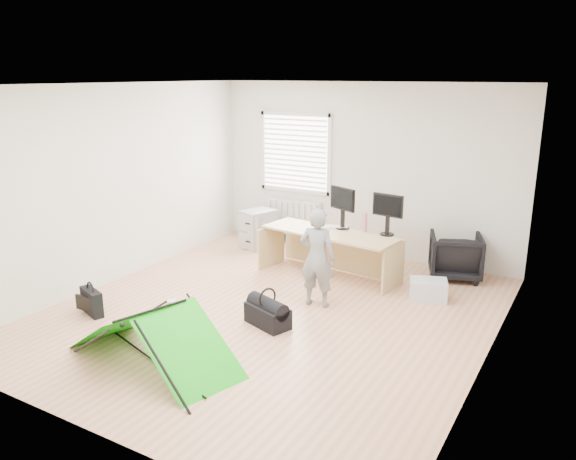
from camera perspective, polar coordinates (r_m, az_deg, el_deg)
The scene contains 18 objects.
ground at distance 6.93m, azimuth -1.68°, elevation -8.37°, with size 5.50×5.50×0.00m, color tan.
back_wall at distance 8.91m, azimuth 7.64°, elevation 6.02°, with size 5.00×0.02×2.70m, color silver.
window at distance 9.36m, azimuth 0.74°, elevation 7.85°, with size 1.20×0.06×1.20m, color silver.
radiator at distance 9.54m, azimuth 0.60°, elevation 1.26°, with size 1.00×0.12×0.60m, color silver.
desk at distance 8.00m, azimuth 4.16°, elevation -2.50°, with size 1.96×0.62×0.67m, color tan.
filing_cabinet at distance 9.38m, azimuth -3.02°, elevation 0.14°, with size 0.41×0.54×0.63m, color #A7AAAD.
monitor_left at distance 8.04m, azimuth 5.58°, elevation 1.67°, with size 0.46×0.10×0.44m, color black.
monitor_right at distance 7.80m, azimuth 10.09°, elevation 1.00°, with size 0.44×0.10×0.42m, color black.
keyboard at distance 8.13m, azimuth 4.46°, elevation 0.33°, with size 0.47×0.16×0.02m, color beige.
thermos at distance 7.95m, azimuth 7.77°, elevation 0.77°, with size 0.07×0.07×0.26m, color #CE7385.
office_chair at distance 8.29m, azimuth 16.64°, elevation -2.55°, with size 0.69×0.71×0.65m, color black.
person at distance 6.93m, azimuth 2.99°, elevation -2.82°, with size 0.46×0.30×1.25m, color gray.
kite at distance 5.85m, azimuth -13.58°, elevation -10.51°, with size 1.83×0.80×0.57m, color #17BE12, non-canonical shape.
storage_crate at distance 7.48m, azimuth 14.04°, elevation -5.90°, with size 0.47×0.33×0.26m, color silver.
tote_bag at distance 9.74m, azimuth -1.27°, elevation 0.00°, with size 0.33×0.14×0.39m, color teal.
laptop_bag at distance 7.23m, azimuth -19.31°, elevation -6.90°, with size 0.41×0.12×0.31m, color black.
white_box at distance 7.17m, azimuth -11.70°, elevation -7.40°, with size 0.11×0.11×0.11m, color silver.
duffel_bag at distance 6.55m, azimuth -2.08°, elevation -8.69°, with size 0.55×0.28×0.24m, color black.
Camera 1 is at (3.34, -5.37, 2.82)m, focal length 35.00 mm.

